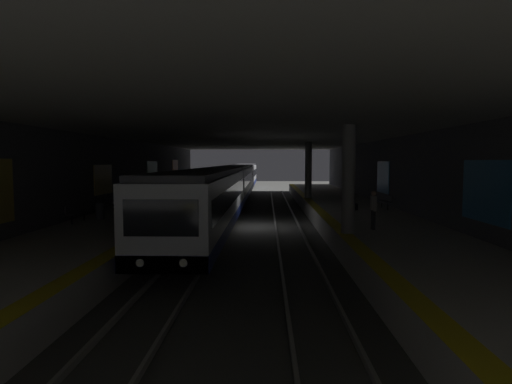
% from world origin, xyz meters
% --- Properties ---
extents(ground_plane, '(120.00, 120.00, 0.00)m').
position_xyz_m(ground_plane, '(0.00, 0.00, 0.00)').
color(ground_plane, '#42423F').
extents(track_left, '(60.00, 1.53, 0.16)m').
position_xyz_m(track_left, '(0.00, -2.20, 0.08)').
color(track_left, gray).
rests_on(track_left, ground).
extents(track_right, '(60.00, 1.53, 0.16)m').
position_xyz_m(track_right, '(0.00, 2.20, 0.08)').
color(track_right, gray).
rests_on(track_right, ground).
extents(platform_left, '(60.00, 5.30, 1.06)m').
position_xyz_m(platform_left, '(0.00, -6.55, 0.53)').
color(platform_left, beige).
rests_on(platform_left, ground).
extents(platform_right, '(60.00, 5.30, 1.06)m').
position_xyz_m(platform_right, '(0.00, 6.55, 0.53)').
color(platform_right, beige).
rests_on(platform_right, ground).
extents(wall_left, '(60.00, 0.56, 5.60)m').
position_xyz_m(wall_left, '(0.01, -9.45, 2.80)').
color(wall_left, '#56565B').
rests_on(wall_left, ground).
extents(wall_right, '(60.00, 0.56, 5.60)m').
position_xyz_m(wall_right, '(0.05, 9.45, 2.80)').
color(wall_right, '#56565B').
rests_on(wall_right, ground).
extents(ceiling_slab, '(60.00, 19.40, 0.40)m').
position_xyz_m(ceiling_slab, '(0.00, 0.00, 5.80)').
color(ceiling_slab, '#ADAAA3').
rests_on(ceiling_slab, wall_left).
extents(pillar_near, '(0.56, 0.56, 4.55)m').
position_xyz_m(pillar_near, '(-8.20, -4.35, 3.33)').
color(pillar_near, gray).
rests_on(pillar_near, platform_left).
extents(pillar_far, '(0.56, 0.56, 4.55)m').
position_xyz_m(pillar_far, '(8.84, -4.35, 3.33)').
color(pillar_far, gray).
rests_on(pillar_far, platform_left).
extents(metro_train, '(57.75, 2.83, 3.49)m').
position_xyz_m(metro_train, '(15.23, 2.20, 2.03)').
color(metro_train, silver).
rests_on(metro_train, track_right).
extents(bench_left_mid, '(1.70, 0.47, 0.86)m').
position_xyz_m(bench_left_mid, '(1.05, -8.53, 1.57)').
color(bench_left_mid, '#262628').
rests_on(bench_left_mid, platform_left).
extents(bench_right_near, '(1.70, 0.47, 0.86)m').
position_xyz_m(bench_right_near, '(-5.34, 8.53, 1.57)').
color(bench_right_near, '#262628').
rests_on(bench_right_near, platform_right).
extents(bench_right_mid, '(1.70, 0.47, 0.86)m').
position_xyz_m(bench_right_mid, '(0.50, 8.53, 1.57)').
color(bench_right_mid, '#262628').
rests_on(bench_right_mid, platform_right).
extents(bench_right_far, '(1.70, 0.47, 0.86)m').
position_xyz_m(bench_right_far, '(2.92, 8.53, 1.57)').
color(bench_right_far, '#262628').
rests_on(bench_right_far, platform_right).
extents(person_waiting_near, '(0.60, 0.22, 1.54)m').
position_xyz_m(person_waiting_near, '(0.60, 6.45, 1.88)').
color(person_waiting_near, '#2B2B2B').
rests_on(person_waiting_near, platform_right).
extents(person_walking_mid, '(0.60, 0.24, 1.73)m').
position_xyz_m(person_walking_mid, '(-7.17, -5.66, 2.00)').
color(person_walking_mid, '#353535').
rests_on(person_walking_mid, platform_left).
extents(backpack_on_floor, '(0.30, 0.20, 0.40)m').
position_xyz_m(backpack_on_floor, '(0.26, -6.45, 1.25)').
color(backpack_on_floor, black).
rests_on(backpack_on_floor, platform_left).
extents(trash_bin, '(0.44, 0.44, 0.85)m').
position_xyz_m(trash_bin, '(-4.19, 7.80, 1.48)').
color(trash_bin, '#595B5E').
rests_on(trash_bin, platform_right).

